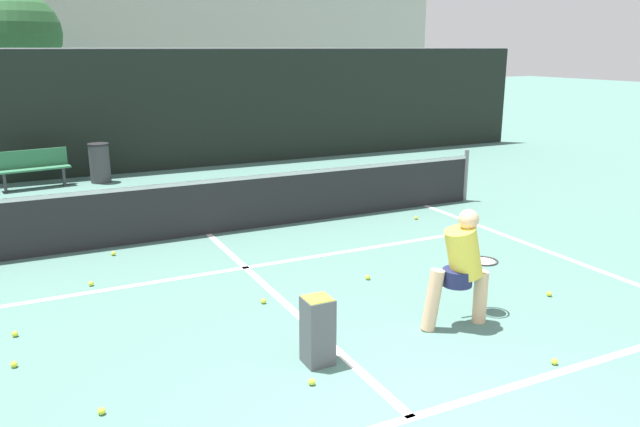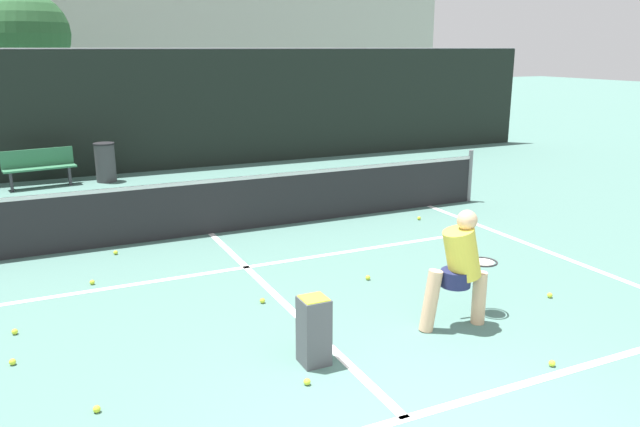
{
  "view_description": "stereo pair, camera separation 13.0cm",
  "coord_description": "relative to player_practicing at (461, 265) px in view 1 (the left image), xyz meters",
  "views": [
    {
      "loc": [
        -2.81,
        -3.5,
        3.1
      ],
      "look_at": [
        0.75,
        3.71,
        0.95
      ],
      "focal_mm": 35.0,
      "sensor_mm": 36.0,
      "label": 1
    },
    {
      "loc": [
        -2.7,
        -3.56,
        3.1
      ],
      "look_at": [
        0.75,
        3.71,
        0.95
      ],
      "focal_mm": 35.0,
      "sensor_mm": 36.0,
      "label": 2
    }
  ],
  "objects": [
    {
      "name": "trash_bin",
      "position": [
        -2.6,
        10.06,
        -0.26
      ],
      "size": [
        0.49,
        0.49,
        0.92
      ],
      "color": "#3F3F42",
      "rests_on": "ground"
    },
    {
      "name": "net",
      "position": [
        -1.55,
        4.79,
        -0.22
      ],
      "size": [
        11.09,
        0.09,
        1.07
      ],
      "color": "slate",
      "rests_on": "ground"
    },
    {
      "name": "tennis_ball_scattered_8",
      "position": [
        2.19,
        3.99,
        -0.7
      ],
      "size": [
        0.07,
        0.07,
        0.07
      ],
      "primitive_type": "sphere",
      "color": "#D1E033",
      "rests_on": "ground"
    },
    {
      "name": "court_sideline_right",
      "position": [
        2.96,
        1.73,
        -0.73
      ],
      "size": [
        0.1,
        7.11,
        0.01
      ],
      "primitive_type": "cube",
      "color": "white",
      "rests_on": "ground"
    },
    {
      "name": "tennis_ball_scattered_6",
      "position": [
        -4.59,
        1.93,
        -0.7
      ],
      "size": [
        0.07,
        0.07,
        0.07
      ],
      "primitive_type": "sphere",
      "color": "#D1E033",
      "rests_on": "ground"
    },
    {
      "name": "fence_back",
      "position": [
        -1.55,
        10.93,
        0.81
      ],
      "size": [
        24.0,
        0.06,
        3.09
      ],
      "color": "black",
      "rests_on": "ground"
    },
    {
      "name": "building_far",
      "position": [
        -1.55,
        25.14,
        2.61
      ],
      "size": [
        36.0,
        2.4,
        6.69
      ],
      "primitive_type": "cube",
      "color": "#B2ADA3",
      "rests_on": "ground"
    },
    {
      "name": "tennis_ball_scattered_9",
      "position": [
        -3.18,
        4.33,
        -0.7
      ],
      "size": [
        0.07,
        0.07,
        0.07
      ],
      "primitive_type": "sphere",
      "color": "#D1E033",
      "rests_on": "ground"
    },
    {
      "name": "ball_hopper",
      "position": [
        -1.85,
        -0.09,
        -0.36
      ],
      "size": [
        0.28,
        0.28,
        0.71
      ],
      "color": "#4C4C51",
      "rests_on": "ground"
    },
    {
      "name": "tennis_ball_scattered_11",
      "position": [
        -4.61,
        1.17,
        -0.7
      ],
      "size": [
        0.07,
        0.07,
        0.07
      ],
      "primitive_type": "sphere",
      "color": "#D1E033",
      "rests_on": "ground"
    },
    {
      "name": "tree_west",
      "position": [
        -3.76,
        19.48,
        2.81
      ],
      "size": [
        2.83,
        2.83,
        4.98
      ],
      "color": "brown",
      "rests_on": "ground"
    },
    {
      "name": "court_service_line",
      "position": [
        -1.55,
        2.91,
        -0.73
      ],
      "size": [
        8.25,
        0.1,
        0.01
      ],
      "primitive_type": "cube",
      "color": "white",
      "rests_on": "ground"
    },
    {
      "name": "tennis_ball_scattered_4",
      "position": [
        -3.94,
        -0.08,
        -0.7
      ],
      "size": [
        0.07,
        0.07,
        0.07
      ],
      "primitive_type": "sphere",
      "color": "#D1E033",
      "rests_on": "ground"
    },
    {
      "name": "tennis_ball_scattered_3",
      "position": [
        -0.2,
        1.71,
        -0.7
      ],
      "size": [
        0.07,
        0.07,
        0.07
      ],
      "primitive_type": "sphere",
      "color": "#D1E033",
      "rests_on": "ground"
    },
    {
      "name": "tennis_ball_scattered_10",
      "position": [
        -3.65,
        3.15,
        -0.7
      ],
      "size": [
        0.07,
        0.07,
        0.07
      ],
      "primitive_type": "sphere",
      "color": "#D1E033",
      "rests_on": "ground"
    },
    {
      "name": "tennis_ball_scattered_1",
      "position": [
        0.28,
        -1.18,
        -0.7
      ],
      "size": [
        0.07,
        0.07,
        0.07
      ],
      "primitive_type": "sphere",
      "color": "#D1E033",
      "rests_on": "ground"
    },
    {
      "name": "court_center_mark",
      "position": [
        -1.55,
        1.73,
        -0.73
      ],
      "size": [
        0.1,
        6.11,
        0.01
      ],
      "primitive_type": "cube",
      "color": "white",
      "rests_on": "ground"
    },
    {
      "name": "court_baseline_near",
      "position": [
        -1.55,
        -1.32,
        -0.73
      ],
      "size": [
        11.0,
        0.1,
        0.01
      ],
      "primitive_type": "cube",
      "color": "white",
      "rests_on": "ground"
    },
    {
      "name": "parked_car",
      "position": [
        3.33,
        13.29,
        -0.12
      ],
      "size": [
        1.82,
        4.29,
        1.45
      ],
      "color": "black",
      "rests_on": "ground"
    },
    {
      "name": "courtside_bench",
      "position": [
        -4.04,
        10.11,
        -0.26
      ],
      "size": [
        1.59,
        0.59,
        0.86
      ],
      "rotation": [
        0.0,
        0.0,
        0.14
      ],
      "color": "#33724C",
      "rests_on": "ground"
    },
    {
      "name": "tennis_ball_scattered_5",
      "position": [
        -1.79,
        1.57,
        -0.7
      ],
      "size": [
        0.07,
        0.07,
        0.07
      ],
      "primitive_type": "sphere",
      "color": "#D1E033",
      "rests_on": "ground"
    },
    {
      "name": "tennis_ball_scattered_0",
      "position": [
        1.59,
        0.16,
        -0.7
      ],
      "size": [
        0.07,
        0.07,
        0.07
      ],
      "primitive_type": "sphere",
      "color": "#D1E033",
      "rests_on": "ground"
    },
    {
      "name": "tennis_ball_scattered_2",
      "position": [
        -2.09,
        -0.45,
        -0.7
      ],
      "size": [
        0.07,
        0.07,
        0.07
      ],
      "primitive_type": "sphere",
      "color": "#D1E033",
      "rests_on": "ground"
    },
    {
      "name": "player_practicing",
      "position": [
        0.0,
        0.0,
        0.0
      ],
      "size": [
        1.16,
        0.57,
        1.38
      ],
      "rotation": [
        0.0,
        0.0,
        -0.13
      ],
      "color": "#DBAD84",
      "rests_on": "ground"
    }
  ]
}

